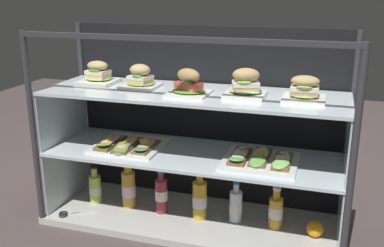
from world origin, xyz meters
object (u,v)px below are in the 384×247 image
(open_sandwich_tray_mid_right, at_px, (260,159))
(juice_bottle_front_left_end, at_px, (200,199))
(juice_bottle_front_right_end, at_px, (276,211))
(kitchen_scissors, at_px, (69,214))
(plated_roll_sandwich_near_right_corner, at_px, (98,75))
(plated_roll_sandwich_mid_left, at_px, (304,91))
(juice_bottle_back_right, at_px, (161,195))
(juice_bottle_near_post, at_px, (95,188))
(plated_roll_sandwich_center, at_px, (246,86))
(orange_fruit_beside_bottles, at_px, (315,229))
(juice_bottle_back_center, at_px, (129,188))
(juice_bottle_front_middle, at_px, (236,206))
(plated_roll_sandwich_right_of_center, at_px, (189,85))
(open_sandwich_tray_left_of_center, at_px, (127,145))
(plated_roll_sandwich_near_left_corner, at_px, (140,79))

(open_sandwich_tray_mid_right, height_order, juice_bottle_front_left_end, open_sandwich_tray_mid_right)
(juice_bottle_front_right_end, height_order, kitchen_scissors, juice_bottle_front_right_end)
(plated_roll_sandwich_near_right_corner, xyz_separation_m, plated_roll_sandwich_mid_left, (1.02, -0.05, -0.00))
(juice_bottle_back_right, bearing_deg, juice_bottle_front_right_end, 1.88)
(open_sandwich_tray_mid_right, relative_size, juice_bottle_near_post, 1.62)
(plated_roll_sandwich_center, bearing_deg, orange_fruit_beside_bottles, -0.23)
(orange_fruit_beside_bottles, height_order, kitchen_scissors, orange_fruit_beside_bottles)
(juice_bottle_back_center, height_order, juice_bottle_front_middle, juice_bottle_back_center)
(juice_bottle_front_right_end, bearing_deg, juice_bottle_back_center, -179.34)
(juice_bottle_front_middle, distance_m, orange_fruit_beside_bottles, 0.39)
(plated_roll_sandwich_right_of_center, bearing_deg, juice_bottle_back_right, 162.53)
(juice_bottle_front_left_end, distance_m, orange_fruit_beside_bottles, 0.57)
(juice_bottle_back_center, relative_size, orange_fruit_beside_bottles, 3.18)
(plated_roll_sandwich_near_right_corner, height_order, open_sandwich_tray_mid_right, plated_roll_sandwich_near_right_corner)
(juice_bottle_back_center, bearing_deg, plated_roll_sandwich_center, -1.86)
(juice_bottle_near_post, distance_m, juice_bottle_front_middle, 0.77)
(open_sandwich_tray_left_of_center, bearing_deg, juice_bottle_front_middle, 5.38)
(juice_bottle_front_left_end, bearing_deg, plated_roll_sandwich_right_of_center, -126.07)
(plated_roll_sandwich_near_right_corner, distance_m, juice_bottle_near_post, 0.61)
(juice_bottle_front_left_end, bearing_deg, juice_bottle_back_right, -179.66)
(juice_bottle_front_left_end, bearing_deg, plated_roll_sandwich_near_left_corner, 176.55)
(juice_bottle_front_left_end, relative_size, juice_bottle_front_middle, 1.16)
(juice_bottle_front_left_end, xyz_separation_m, juice_bottle_front_middle, (0.18, 0.02, -0.02))
(juice_bottle_front_left_end, bearing_deg, plated_roll_sandwich_center, -2.88)
(plated_roll_sandwich_near_right_corner, height_order, orange_fruit_beside_bottles, plated_roll_sandwich_near_right_corner)
(open_sandwich_tray_left_of_center, xyz_separation_m, juice_bottle_back_right, (0.17, 0.03, -0.26))
(plated_roll_sandwich_near_right_corner, distance_m, juice_bottle_front_middle, 0.95)
(juice_bottle_front_right_end, bearing_deg, juice_bottle_back_right, -178.12)
(plated_roll_sandwich_right_of_center, bearing_deg, open_sandwich_tray_mid_right, 4.89)
(plated_roll_sandwich_center, distance_m, open_sandwich_tray_left_of_center, 0.67)
(plated_roll_sandwich_near_right_corner, height_order, juice_bottle_front_left_end, plated_roll_sandwich_near_right_corner)
(plated_roll_sandwich_near_left_corner, height_order, juice_bottle_front_left_end, plated_roll_sandwich_near_left_corner)
(plated_roll_sandwich_right_of_center, xyz_separation_m, open_sandwich_tray_mid_right, (0.33, 0.03, -0.33))
(plated_roll_sandwich_center, bearing_deg, plated_roll_sandwich_near_left_corner, 176.79)
(plated_roll_sandwich_near_left_corner, height_order, juice_bottle_back_right, plated_roll_sandwich_near_left_corner)
(open_sandwich_tray_left_of_center, relative_size, juice_bottle_front_right_end, 1.61)
(plated_roll_sandwich_right_of_center, xyz_separation_m, juice_bottle_back_right, (-0.17, 0.05, -0.59))
(juice_bottle_near_post, bearing_deg, juice_bottle_back_right, -0.34)
(plated_roll_sandwich_center, relative_size, plated_roll_sandwich_mid_left, 0.99)
(plated_roll_sandwich_mid_left, xyz_separation_m, juice_bottle_front_middle, (-0.29, 0.03, -0.61))
(juice_bottle_front_left_end, height_order, kitchen_scissors, juice_bottle_front_left_end)
(open_sandwich_tray_left_of_center, bearing_deg, kitchen_scissors, -153.16)
(open_sandwich_tray_mid_right, bearing_deg, orange_fruit_beside_bottles, 2.72)
(juice_bottle_back_center, relative_size, juice_bottle_front_middle, 1.17)
(plated_roll_sandwich_near_left_corner, distance_m, plated_roll_sandwich_right_of_center, 0.28)
(open_sandwich_tray_left_of_center, bearing_deg, plated_roll_sandwich_center, 1.91)
(juice_bottle_front_middle, xyz_separation_m, kitchen_scissors, (-0.83, -0.19, -0.08))
(juice_bottle_near_post, relative_size, juice_bottle_front_right_end, 0.99)
(plated_roll_sandwich_right_of_center, relative_size, juice_bottle_front_middle, 0.88)
(kitchen_scissors, bearing_deg, juice_bottle_back_center, 35.16)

